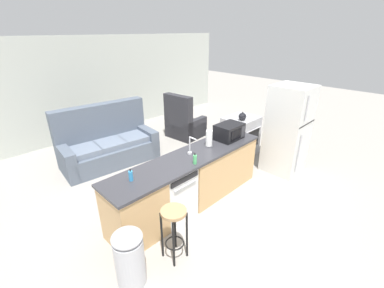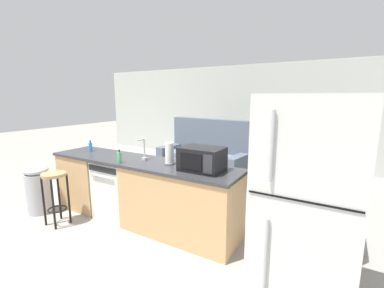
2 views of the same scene
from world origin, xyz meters
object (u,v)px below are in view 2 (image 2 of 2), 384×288
object	(u,v)px
stove_range	(315,211)
couch	(206,158)
soap_bottle	(119,157)
refrigerator	(306,211)
bar_stool	(55,188)
dish_soap_bottle	(91,147)
paper_towel_roll	(169,154)
trash_bin	(38,189)
armchair	(310,177)
kettle	(302,167)
dishwasher	(119,188)
microwave	(202,159)

from	to	relation	value
stove_range	couch	size ratio (longest dim) A/B	0.43
soap_bottle	couch	size ratio (longest dim) A/B	0.08
refrigerator	bar_stool	world-z (taller)	refrigerator
stove_range	dish_soap_bottle	size ratio (longest dim) A/B	5.11
soap_bottle	paper_towel_roll	bearing A→B (deg)	23.52
trash_bin	armchair	size ratio (longest dim) A/B	0.62
refrigerator	dish_soap_bottle	distance (m)	3.31
stove_range	paper_towel_roll	distance (m)	1.87
dish_soap_bottle	kettle	xyz separation A→B (m)	(3.09, 0.37, 0.01)
armchair	refrigerator	bearing A→B (deg)	-85.25
soap_bottle	dish_soap_bottle	distance (m)	0.97
dishwasher	paper_towel_roll	distance (m)	1.09
couch	dishwasher	bearing A→B (deg)	-94.89
microwave	kettle	world-z (taller)	microwave
refrigerator	trash_bin	world-z (taller)	refrigerator
refrigerator	trash_bin	bearing A→B (deg)	-179.65
soap_bottle	kettle	bearing A→B (deg)	16.73
stove_range	trash_bin	distance (m)	3.90
bar_stool	refrigerator	bearing A→B (deg)	1.95
couch	soap_bottle	bearing A→B (deg)	-88.46
bar_stool	trash_bin	size ratio (longest dim) A/B	1.00
stove_range	soap_bottle	bearing A→B (deg)	-161.57
soap_bottle	bar_stool	bearing A→B (deg)	-152.08
paper_towel_roll	dishwasher	bearing A→B (deg)	-177.20
armchair	paper_towel_roll	bearing A→B (deg)	-123.85
dishwasher	paper_towel_roll	xyz separation A→B (m)	(0.90, 0.04, 0.62)
refrigerator	paper_towel_roll	xyz separation A→B (m)	(-1.70, 0.59, 0.15)
bar_stool	couch	distance (m)	3.15
paper_towel_roll	armchair	bearing A→B (deg)	56.15
refrigerator	couch	size ratio (longest dim) A/B	0.85
dishwasher	couch	bearing A→B (deg)	85.11
soap_bottle	armchair	xyz separation A→B (m)	(2.09, 2.47, -0.62)
microwave	couch	xyz separation A→B (m)	(-1.19, 2.40, -0.65)
stove_range	bar_stool	xyz separation A→B (m)	(-3.14, -1.20, 0.08)
refrigerator	dishwasher	bearing A→B (deg)	168.07
soap_bottle	bar_stool	distance (m)	1.02
stove_range	trash_bin	xyz separation A→B (m)	(-3.74, -1.12, -0.07)
soap_bottle	trash_bin	xyz separation A→B (m)	(-1.41, -0.35, -0.59)
refrigerator	armchair	size ratio (longest dim) A/B	1.48
couch	armchair	xyz separation A→B (m)	(2.16, -0.16, -0.04)
dishwasher	microwave	distance (m)	1.53
stove_range	dishwasher	bearing A→B (deg)	-168.09
couch	armchair	bearing A→B (deg)	-4.23
paper_towel_roll	trash_bin	distance (m)	2.23
soap_bottle	trash_bin	size ratio (longest dim) A/B	0.24
soap_bottle	kettle	size ratio (longest dim) A/B	0.86
kettle	bar_stool	size ratio (longest dim) A/B	0.28
stove_range	dish_soap_bottle	world-z (taller)	dish_soap_bottle
microwave	trash_bin	xyz separation A→B (m)	(-2.54, -0.57, -0.66)
stove_range	soap_bottle	distance (m)	2.50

